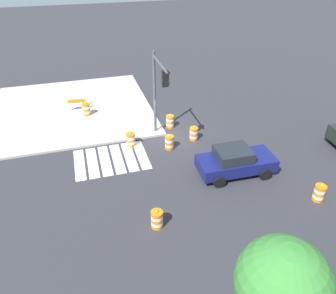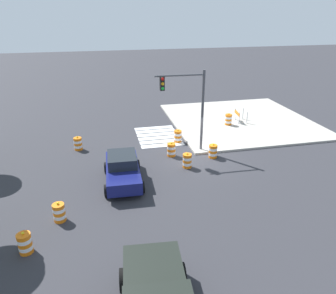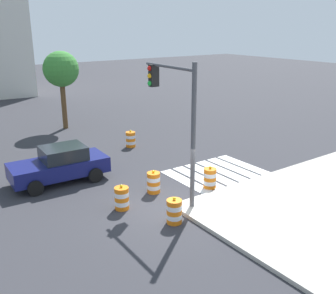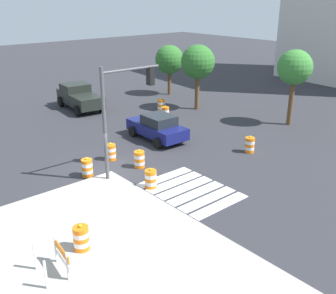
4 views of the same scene
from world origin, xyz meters
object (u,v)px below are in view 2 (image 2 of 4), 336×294
Objects in this scene: sports_car at (123,169)px; traffic_barrel_far_curb at (59,212)px; traffic_barrel_median_far at (178,136)px; traffic_barrel_near_corner at (25,243)px; traffic_light_pole at (186,97)px; traffic_barrel_median_near at (171,150)px; traffic_barrel_opposite_curb at (187,161)px; construction_barricade at (239,115)px; traffic_barrel_lane_center at (78,144)px; traffic_barrel_crosswalk_end at (213,151)px; traffic_barrel_on_sidewalk at (228,119)px.

sports_car is 4.28× the size of traffic_barrel_far_curb.
traffic_barrel_median_far and traffic_barrel_far_curb have the same top height.
traffic_barrel_near_corner is 1.00× the size of traffic_barrel_far_curb.
traffic_barrel_median_far is 3.96m from traffic_light_pole.
traffic_barrel_median_far is (2.28, -1.03, 0.00)m from traffic_barrel_median_near.
traffic_barrel_median_far is at bearing -6.09° from traffic_barrel_opposite_curb.
traffic_light_pole is (0.35, -1.06, 3.46)m from traffic_barrel_median_near.
construction_barricade is at bearing -42.87° from traffic_barrel_opposite_curb.
traffic_barrel_near_corner and traffic_barrel_median_near have the same top height.
traffic_barrel_median_near is 1.00× the size of traffic_barrel_lane_center.
traffic_barrel_median_far is 1.00× the size of traffic_barrel_lane_center.
sports_car reaches higher than traffic_barrel_crosswalk_end.
traffic_barrel_opposite_curb is at bearing 140.23° from traffic_barrel_on_sidewalk.
traffic_barrel_far_curb and traffic_barrel_lane_center have the same top height.
traffic_barrel_median_near and traffic_barrel_far_curb have the same top height.
traffic_barrel_median_near is 8.98m from construction_barricade.
traffic_barrel_far_curb is (-8.14, 7.79, 0.00)m from traffic_barrel_median_far.
traffic_barrel_median_near is at bearing 17.44° from traffic_barrel_opposite_curb.
traffic_barrel_near_corner is 1.00× the size of traffic_barrel_lane_center.
traffic_barrel_far_curb is 10.57m from traffic_light_pole.
sports_car is at bearing -152.85° from traffic_barrel_lane_center.
traffic_barrel_median_near is (7.78, -7.94, 0.00)m from traffic_barrel_near_corner.
traffic_barrel_median_near and traffic_barrel_lane_center have the same top height.
traffic_barrel_far_curb is 17.91m from construction_barricade.
traffic_light_pole is at bearing 128.72° from construction_barricade.
traffic_barrel_crosswalk_end is at bearing -62.00° from traffic_barrel_far_curb.
traffic_barrel_near_corner is at bearing 123.16° from traffic_barrel_crosswalk_end.
construction_barricade is (0.61, -1.20, 0.12)m from traffic_barrel_on_sidewalk.
traffic_barrel_median_near is 1.00× the size of traffic_barrel_on_sidewalk.
traffic_barrel_opposite_curb is at bearing -55.25° from traffic_barrel_near_corner.
sports_car is 13.45m from construction_barricade.
traffic_barrel_median_far is at bearing 27.53° from traffic_barrel_crosswalk_end.
traffic_barrel_opposite_curb is 8.53m from traffic_barrel_on_sidewalk.
traffic_barrel_crosswalk_end is 1.00× the size of traffic_barrel_on_sidewalk.
traffic_light_pole is (2.22, -0.48, 3.46)m from traffic_barrel_opposite_curb.
sports_car is at bearing 126.99° from construction_barricade.
traffic_barrel_near_corner is 18.73m from traffic_barrel_on_sidewalk.
traffic_barrel_on_sidewalk is at bearing -64.32° from traffic_barrel_median_far.
traffic_barrel_near_corner is 1.00× the size of traffic_barrel_on_sidewalk.
traffic_barrel_opposite_curb is (5.91, -8.52, 0.00)m from traffic_barrel_near_corner.
traffic_barrel_crosswalk_end is 0.78× the size of construction_barricade.
construction_barricade is 0.24× the size of traffic_light_pole.
traffic_barrel_near_corner is at bearing 131.73° from traffic_barrel_on_sidewalk.
traffic_light_pole is at bearing -47.92° from traffic_barrel_near_corner.
traffic_barrel_crosswalk_end and traffic_barrel_median_far have the same top height.
traffic_barrel_median_near is 1.00× the size of traffic_barrel_median_far.
traffic_barrel_median_near is 1.00× the size of traffic_barrel_far_curb.
traffic_light_pole is (3.14, -4.57, 3.10)m from sports_car.
traffic_barrel_lane_center is 0.78× the size of construction_barricade.
traffic_barrel_lane_center is 1.00× the size of traffic_barrel_opposite_curb.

